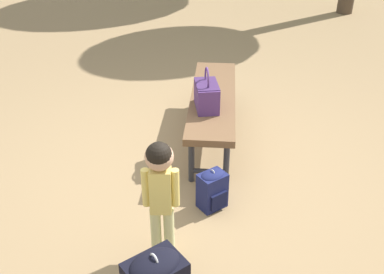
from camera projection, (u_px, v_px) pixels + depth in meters
name	position (u px, v px, depth m)	size (l,w,h in m)	color
ground_plane	(187.00, 181.00, 3.64)	(40.00, 40.00, 0.00)	#8C704C
park_bench	(213.00, 101.00, 4.03)	(1.62, 0.48, 0.45)	brown
handbag	(207.00, 94.00, 3.72)	(0.35, 0.25, 0.37)	#4C2D66
child_standing	(160.00, 183.00, 2.67)	(0.17, 0.23, 0.86)	#CCCC8C
backpack_small	(212.00, 188.00, 3.28)	(0.24, 0.25, 0.34)	#191E4C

